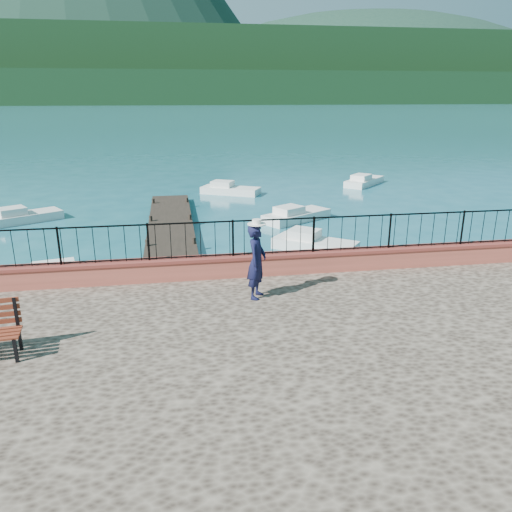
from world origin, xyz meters
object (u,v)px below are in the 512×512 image
object	(u,v)px
person	(257,262)
boat_1	(315,240)
boat_2	(297,212)
boat_5	(364,179)
boat_0	(73,273)
boat_4	(231,187)
boat_3	(23,214)

from	to	relation	value
person	boat_1	world-z (taller)	person
boat_1	boat_2	world-z (taller)	same
boat_5	boat_1	bearing A→B (deg)	-163.91
boat_0	boat_4	xyz separation A→B (m)	(6.83, 14.46, 0.00)
person	boat_3	size ratio (longest dim) A/B	0.54
boat_4	boat_1	bearing A→B (deg)	-53.40
boat_4	boat_2	bearing A→B (deg)	-44.35
boat_0	boat_1	world-z (taller)	same
person	boat_4	bearing A→B (deg)	20.08
boat_3	boat_5	xyz separation A→B (m)	(20.02, 7.11, 0.00)
boat_4	boat_5	distance (m)	9.50
boat_1	boat_5	distance (m)	15.71
boat_5	boat_0	bearing A→B (deg)	179.23
person	boat_0	size ratio (longest dim) A/B	0.49
boat_0	boat_4	bearing A→B (deg)	51.92
boat_0	boat_5	size ratio (longest dim) A/B	0.96
boat_1	boat_3	distance (m)	14.30
boat_4	boat_5	bearing A→B (deg)	37.91
boat_2	person	bearing A→B (deg)	-140.49
boat_5	person	bearing A→B (deg)	-163.29
boat_3	boat_0	bearing A→B (deg)	-98.21
boat_0	boat_5	world-z (taller)	same
boat_2	boat_3	size ratio (longest dim) A/B	1.05
boat_1	boat_3	size ratio (longest dim) A/B	0.96
boat_4	boat_5	size ratio (longest dim) A/B	0.93
boat_0	boat_5	bearing A→B (deg)	32.20
boat_5	boat_4	bearing A→B (deg)	144.61
boat_3	boat_5	distance (m)	21.25
boat_3	boat_4	bearing A→B (deg)	-4.37
boat_3	boat_5	size ratio (longest dim) A/B	0.89
boat_3	boat_1	bearing A→B (deg)	-59.32
boat_0	boat_3	xyz separation A→B (m)	(-3.84, 9.05, 0.00)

